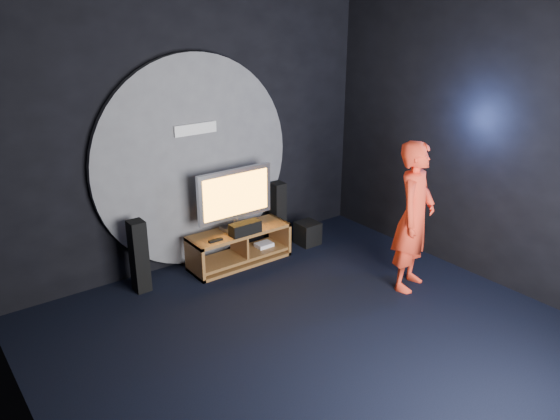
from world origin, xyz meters
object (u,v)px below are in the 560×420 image
object	(u,v)px
tv	(235,197)
subwoofer	(308,233)
media_console	(240,248)
tower_speaker_right	(278,213)
tower_speaker_left	(139,256)
player	(414,217)

from	to	relation	value
tv	subwoofer	distance (m)	1.29
media_console	tower_speaker_right	xyz separation A→B (m)	(0.77, 0.24, 0.23)
tower_speaker_left	tower_speaker_right	xyz separation A→B (m)	(2.07, 0.16, 0.00)
media_console	tower_speaker_left	bearing A→B (deg)	176.38
tv	tower_speaker_left	distance (m)	1.37
media_console	tv	xyz separation A→B (m)	(-0.01, 0.07, 0.68)
media_console	tv	bearing A→B (deg)	96.29
tower_speaker_left	player	size ratio (longest dim) A/B	0.49
tower_speaker_right	player	world-z (taller)	player
media_console	tv	world-z (taller)	tv
player	tower_speaker_left	bearing A→B (deg)	123.60
media_console	player	distance (m)	2.21
media_console	subwoofer	size ratio (longest dim) A/B	4.22
tower_speaker_right	subwoofer	world-z (taller)	tower_speaker_right
tower_speaker_right	tower_speaker_left	bearing A→B (deg)	-175.65
media_console	subwoofer	distance (m)	1.06
media_console	tower_speaker_right	bearing A→B (deg)	17.23
subwoofer	player	bearing A→B (deg)	-83.05
subwoofer	media_console	bearing A→B (deg)	176.36
tower_speaker_left	tv	bearing A→B (deg)	-0.66
media_console	tower_speaker_left	size ratio (longest dim) A/B	1.54
media_console	player	size ratio (longest dim) A/B	0.76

